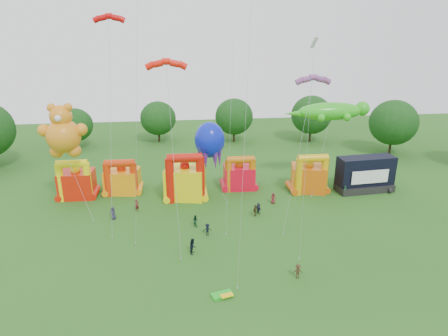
{
  "coord_description": "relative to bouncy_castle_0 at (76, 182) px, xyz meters",
  "views": [
    {
      "loc": [
        -4.16,
        -28.54,
        23.88
      ],
      "look_at": [
        1.35,
        18.0,
        7.44
      ],
      "focal_mm": 32.0,
      "sensor_mm": 36.0,
      "label": 1
    }
  ],
  "objects": [
    {
      "name": "bouncy_castle_1",
      "position": [
        6.48,
        1.05,
        -0.2
      ],
      "size": [
        5.46,
        4.63,
        5.68
      ],
      "color": "orange",
      "rests_on": "ground"
    },
    {
      "name": "spectator_0",
      "position": [
        6.3,
        -8.14,
        -1.49
      ],
      "size": [
        1.0,
        0.82,
        1.75
      ],
      "primitive_type": "imported",
      "rotation": [
        0.0,
        0.0,
        -0.35
      ],
      "color": "#28253E",
      "rests_on": "ground"
    },
    {
      "name": "octopus_kite",
      "position": [
        20.08,
        -1.44,
        4.1
      ],
      "size": [
        4.41,
        6.2,
        11.2
      ],
      "color": "#0C1DC1",
      "rests_on": "ground"
    },
    {
      "name": "spectator_8",
      "position": [
        16.39,
        -17.84,
        -1.46
      ],
      "size": [
        0.89,
        1.03,
        1.82
      ],
      "primitive_type": "imported",
      "rotation": [
        0.0,
        0.0,
        1.31
      ],
      "color": "black",
      "rests_on": "ground"
    },
    {
      "name": "parafoil_kites",
      "position": [
        18.95,
        -12.2,
        8.55
      ],
      "size": [
        27.54,
        14.98,
        26.21
      ],
      "color": "red",
      "rests_on": "ground"
    },
    {
      "name": "bouncy_castle_0",
      "position": [
        0.0,
        0.0,
        0.0
      ],
      "size": [
        4.99,
        4.05,
        6.22
      ],
      "color": "red",
      "rests_on": "ground"
    },
    {
      "name": "ground",
      "position": [
        19.39,
        -28.58,
        -2.37
      ],
      "size": [
        160.0,
        160.0,
        0.0
      ],
      "primitive_type": "plane",
      "color": "#225417",
      "rests_on": "ground"
    },
    {
      "name": "diamond_kites",
      "position": [
        19.89,
        -15.26,
        12.99
      ],
      "size": [
        20.69,
        17.43,
        35.34
      ],
      "color": "#EE3B0B",
      "rests_on": "ground"
    },
    {
      "name": "spectator_1",
      "position": [
        9.22,
        -6.09,
        -1.48
      ],
      "size": [
        0.77,
        0.73,
        1.77
      ],
      "primitive_type": "imported",
      "rotation": [
        0.0,
        0.0,
        0.68
      ],
      "color": "#57191A",
      "rests_on": "ground"
    },
    {
      "name": "folded_kite_bundle",
      "position": [
        18.83,
        -25.83,
        -2.23
      ],
      "size": [
        2.19,
        1.49,
        0.31
      ],
      "color": "green",
      "rests_on": "ground"
    },
    {
      "name": "bouncy_castle_2",
      "position": [
        16.0,
        -2.22,
        0.4
      ],
      "size": [
        6.34,
        5.48,
        7.31
      ],
      "color": "yellow",
      "rests_on": "ground"
    },
    {
      "name": "spectator_3",
      "position": [
        18.32,
        -13.93,
        -1.6
      ],
      "size": [
        1.02,
        0.62,
        1.54
      ],
      "primitive_type": "imported",
      "rotation": [
        0.0,
        0.0,
        3.19
      ],
      "color": "black",
      "rests_on": "ground"
    },
    {
      "name": "gecko_kite",
      "position": [
        37.39,
        -0.42,
        5.19
      ],
      "size": [
        13.52,
        7.48,
        13.33
      ],
      "color": "green",
      "rests_on": "ground"
    },
    {
      "name": "spectator_9",
      "position": [
        26.68,
        -23.78,
        -1.6
      ],
      "size": [
        1.06,
        0.7,
        1.53
      ],
      "primitive_type": "imported",
      "rotation": [
        0.0,
        0.0,
        3.0
      ],
      "color": "#382516",
      "rests_on": "ground"
    },
    {
      "name": "spectator_5",
      "position": [
        25.66,
        -8.71,
        -1.59
      ],
      "size": [
        0.97,
        1.51,
        1.56
      ],
      "primitive_type": "imported",
      "rotation": [
        0.0,
        0.0,
        5.1
      ],
      "color": "#23253B",
      "rests_on": "ground"
    },
    {
      "name": "tree_ring",
      "position": [
        18.2,
        -27.96,
        3.89
      ],
      "size": [
        125.01,
        127.13,
        12.07
      ],
      "color": "#352314",
      "rests_on": "ground"
    },
    {
      "name": "teddy_bear_kite",
      "position": [
        1.01,
        -4.75,
        4.85
      ],
      "size": [
        6.95,
        7.09,
        14.83
      ],
      "color": "orange",
      "rests_on": "ground"
    },
    {
      "name": "spectator_2",
      "position": [
        16.98,
        -11.42,
        -1.59
      ],
      "size": [
        0.96,
        0.96,
        1.56
      ],
      "primitive_type": "imported",
      "rotation": [
        0.0,
        0.0,
        2.35
      ],
      "color": "#173924",
      "rests_on": "ground"
    },
    {
      "name": "spectator_7",
      "position": [
        39.71,
        -4.54,
        -1.51
      ],
      "size": [
        0.72,
        0.58,
        1.71
      ],
      "primitive_type": "imported",
      "rotation": [
        0.0,
        0.0,
        0.3
      ],
      "color": "#163724",
      "rests_on": "ground"
    },
    {
      "name": "bouncy_castle_4",
      "position": [
        34.92,
        -1.69,
        0.03
      ],
      "size": [
        5.92,
        5.17,
        6.3
      ],
      "color": "#CF570B",
      "rests_on": "ground"
    },
    {
      "name": "spectator_4",
      "position": [
        25.11,
        -9.43,
        -1.54
      ],
      "size": [
        1.01,
        0.94,
        1.67
      ],
      "primitive_type": "imported",
      "rotation": [
        0.0,
        0.0,
        3.83
      ],
      "color": "#473A1C",
      "rests_on": "ground"
    },
    {
      "name": "stage_trailer",
      "position": [
        43.58,
        -2.55,
        0.28
      ],
      "size": [
        8.95,
        4.04,
        5.5
      ],
      "color": "black",
      "rests_on": "ground"
    },
    {
      "name": "spectator_6",
      "position": [
        28.45,
        -5.67,
        -1.56
      ],
      "size": [
        0.86,
        0.64,
        1.62
      ],
      "primitive_type": "imported",
      "rotation": [
        0.0,
        0.0,
        6.12
      ],
      "color": "maroon",
      "rests_on": "ground"
    },
    {
      "name": "bouncy_castle_3",
      "position": [
        24.47,
        0.67,
        -0.21
      ],
      "size": [
        4.87,
        3.96,
        5.65
      ],
      "color": "red",
      "rests_on": "ground"
    }
  ]
}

